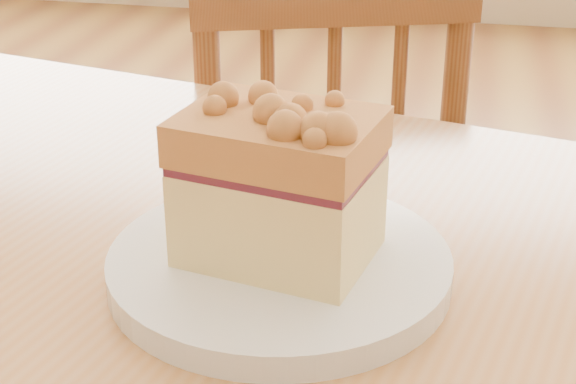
% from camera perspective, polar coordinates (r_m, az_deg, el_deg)
% --- Properties ---
extents(cafe_chair_main, '(0.50, 0.50, 0.86)m').
position_cam_1_polar(cafe_chair_main, '(1.36, 1.74, -2.62)').
color(cafe_chair_main, brown).
rests_on(cafe_chair_main, ground).
extents(plate, '(0.24, 0.24, 0.02)m').
position_cam_1_polar(plate, '(0.63, -0.56, -4.85)').
color(plate, white).
rests_on(plate, cafe_table_main).
extents(cake_slice, '(0.15, 0.12, 0.12)m').
position_cam_1_polar(cake_slice, '(0.60, -0.68, 0.76)').
color(cake_slice, '#FFEB90').
rests_on(cake_slice, plate).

